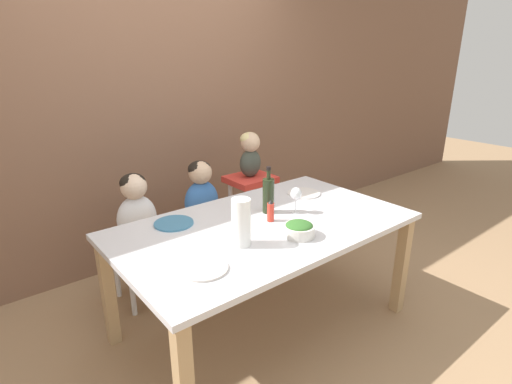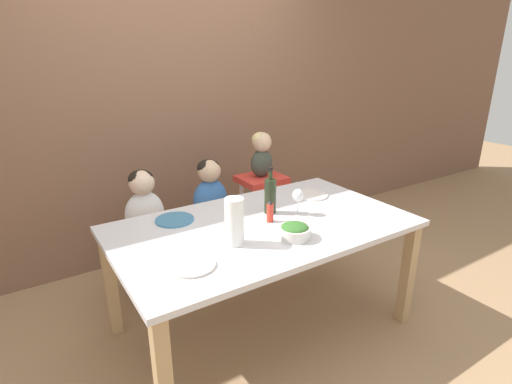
{
  "view_description": "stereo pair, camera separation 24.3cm",
  "coord_description": "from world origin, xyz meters",
  "px_view_note": "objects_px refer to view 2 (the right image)",
  "views": [
    {
      "loc": [
        -1.44,
        -1.71,
        1.74
      ],
      "look_at": [
        0.0,
        0.08,
        0.92
      ],
      "focal_mm": 28.0,
      "sensor_mm": 36.0,
      "label": 1
    },
    {
      "loc": [
        -1.24,
        -1.85,
        1.74
      ],
      "look_at": [
        0.0,
        0.08,
        0.92
      ],
      "focal_mm": 28.0,
      "sensor_mm": 36.0,
      "label": 2
    }
  ],
  "objects_px": {
    "person_baby_right": "(262,151)",
    "paper_towel_roll": "(234,222)",
    "person_child_center": "(210,189)",
    "dinner_plate_back_left": "(175,220)",
    "wine_glass_near": "(298,196)",
    "chair_far_center": "(212,228)",
    "dinner_plate_front_left": "(191,265)",
    "dinner_plate_back_right": "(311,195)",
    "wine_bottle": "(270,195)",
    "chair_far_left": "(148,244)",
    "salad_bowl_large": "(295,231)",
    "person_child_left": "(144,202)",
    "chair_right_highchair": "(261,195)"
  },
  "relations": [
    {
      "from": "paper_towel_roll",
      "to": "chair_right_highchair",
      "type": "bearing_deg",
      "value": 49.57
    },
    {
      "from": "chair_right_highchair",
      "to": "person_child_left",
      "type": "xyz_separation_m",
      "value": [
        -1.0,
        0.0,
        0.14
      ]
    },
    {
      "from": "dinner_plate_back_left",
      "to": "dinner_plate_back_right",
      "type": "distance_m",
      "value": 1.01
    },
    {
      "from": "chair_far_left",
      "to": "person_child_center",
      "type": "xyz_separation_m",
      "value": [
        0.52,
        0.0,
        0.32
      ]
    },
    {
      "from": "person_baby_right",
      "to": "paper_towel_roll",
      "type": "relative_size",
      "value": 1.4
    },
    {
      "from": "person_child_center",
      "to": "person_baby_right",
      "type": "xyz_separation_m",
      "value": [
        0.48,
        0.0,
        0.24
      ]
    },
    {
      "from": "person_child_center",
      "to": "dinner_plate_front_left",
      "type": "distance_m",
      "value": 1.2
    },
    {
      "from": "person_baby_right",
      "to": "salad_bowl_large",
      "type": "relative_size",
      "value": 2.03
    },
    {
      "from": "chair_far_center",
      "to": "chair_right_highchair",
      "type": "height_order",
      "value": "chair_right_highchair"
    },
    {
      "from": "chair_far_left",
      "to": "chair_far_center",
      "type": "height_order",
      "value": "same"
    },
    {
      "from": "person_child_left",
      "to": "wine_glass_near",
      "type": "relative_size",
      "value": 2.81
    },
    {
      "from": "person_child_left",
      "to": "dinner_plate_back_right",
      "type": "xyz_separation_m",
      "value": [
        1.05,
        -0.57,
        0.02
      ]
    },
    {
      "from": "salad_bowl_large",
      "to": "wine_glass_near",
      "type": "bearing_deg",
      "value": 49.4
    },
    {
      "from": "chair_far_center",
      "to": "wine_glass_near",
      "type": "distance_m",
      "value": 0.94
    },
    {
      "from": "person_child_center",
      "to": "wine_glass_near",
      "type": "distance_m",
      "value": 0.83
    },
    {
      "from": "dinner_plate_back_right",
      "to": "person_baby_right",
      "type": "bearing_deg",
      "value": 95.18
    },
    {
      "from": "wine_bottle",
      "to": "chair_far_left",
      "type": "bearing_deg",
      "value": 132.81
    },
    {
      "from": "person_child_center",
      "to": "dinner_plate_back_left",
      "type": "bearing_deg",
      "value": -135.9
    },
    {
      "from": "person_baby_right",
      "to": "dinner_plate_front_left",
      "type": "xyz_separation_m",
      "value": [
        -1.09,
        -1.03,
        -0.21
      ]
    },
    {
      "from": "dinner_plate_front_left",
      "to": "dinner_plate_back_right",
      "type": "bearing_deg",
      "value": 21.64
    },
    {
      "from": "person_child_left",
      "to": "dinner_plate_front_left",
      "type": "distance_m",
      "value": 1.03
    },
    {
      "from": "wine_glass_near",
      "to": "dinner_plate_back_left",
      "type": "xyz_separation_m",
      "value": [
        -0.7,
        0.33,
        -0.12
      ]
    },
    {
      "from": "person_child_center",
      "to": "salad_bowl_large",
      "type": "relative_size",
      "value": 2.66
    },
    {
      "from": "chair_right_highchair",
      "to": "paper_towel_roll",
      "type": "xyz_separation_m",
      "value": [
        -0.79,
        -0.93,
        0.29
      ]
    },
    {
      "from": "chair_far_left",
      "to": "salad_bowl_large",
      "type": "distance_m",
      "value": 1.23
    },
    {
      "from": "dinner_plate_front_left",
      "to": "salad_bowl_large",
      "type": "bearing_deg",
      "value": -2.22
    },
    {
      "from": "chair_far_center",
      "to": "dinner_plate_back_left",
      "type": "distance_m",
      "value": 0.74
    },
    {
      "from": "wine_bottle",
      "to": "dinner_plate_front_left",
      "type": "distance_m",
      "value": 0.8
    },
    {
      "from": "salad_bowl_large",
      "to": "person_child_center",
      "type": "bearing_deg",
      "value": 90.27
    },
    {
      "from": "wine_bottle",
      "to": "wine_glass_near",
      "type": "relative_size",
      "value": 1.79
    },
    {
      "from": "wine_bottle",
      "to": "dinner_plate_front_left",
      "type": "relative_size",
      "value": 1.29
    },
    {
      "from": "salad_bowl_large",
      "to": "dinner_plate_back_right",
      "type": "xyz_separation_m",
      "value": [
        0.53,
        0.48,
        -0.04
      ]
    },
    {
      "from": "wine_bottle",
      "to": "dinner_plate_back_right",
      "type": "distance_m",
      "value": 0.46
    },
    {
      "from": "dinner_plate_front_left",
      "to": "dinner_plate_back_right",
      "type": "xyz_separation_m",
      "value": [
        1.14,
        0.45,
        0.0
      ]
    },
    {
      "from": "chair_far_center",
      "to": "person_child_center",
      "type": "height_order",
      "value": "person_child_center"
    },
    {
      "from": "paper_towel_roll",
      "to": "dinner_plate_front_left",
      "type": "relative_size",
      "value": 1.11
    },
    {
      "from": "chair_right_highchair",
      "to": "dinner_plate_back_left",
      "type": "distance_m",
      "value": 1.07
    },
    {
      "from": "chair_far_left",
      "to": "wine_glass_near",
      "type": "bearing_deg",
      "value": -46.14
    },
    {
      "from": "wine_glass_near",
      "to": "paper_towel_roll",
      "type": "bearing_deg",
      "value": -164.89
    },
    {
      "from": "paper_towel_roll",
      "to": "dinner_plate_back_left",
      "type": "distance_m",
      "value": 0.52
    },
    {
      "from": "person_child_left",
      "to": "person_child_center",
      "type": "bearing_deg",
      "value": 0.0
    },
    {
      "from": "paper_towel_roll",
      "to": "dinner_plate_back_right",
      "type": "height_order",
      "value": "paper_towel_roll"
    },
    {
      "from": "dinner_plate_back_right",
      "to": "chair_far_center",
      "type": "bearing_deg",
      "value": 132.88
    },
    {
      "from": "chair_far_left",
      "to": "chair_right_highchair",
      "type": "xyz_separation_m",
      "value": [
        1.0,
        -0.0,
        0.18
      ]
    },
    {
      "from": "chair_far_center",
      "to": "chair_far_left",
      "type": "bearing_deg",
      "value": 180.0
    },
    {
      "from": "person_child_center",
      "to": "dinner_plate_back_left",
      "type": "distance_m",
      "value": 0.66
    },
    {
      "from": "salad_bowl_large",
      "to": "dinner_plate_front_left",
      "type": "distance_m",
      "value": 0.62
    },
    {
      "from": "dinner_plate_back_right",
      "to": "chair_right_highchair",
      "type": "bearing_deg",
      "value": 95.2
    },
    {
      "from": "dinner_plate_front_left",
      "to": "person_child_left",
      "type": "bearing_deg",
      "value": 84.85
    },
    {
      "from": "chair_far_left",
      "to": "paper_towel_roll",
      "type": "xyz_separation_m",
      "value": [
        0.21,
        -0.93,
        0.47
      ]
    }
  ]
}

